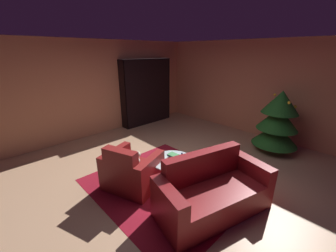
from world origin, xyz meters
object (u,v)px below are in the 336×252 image
(couch_red, at_px, (212,193))
(decorated_tree, at_px, (278,121))
(book_stack_on_table, at_px, (173,156))
(bottle_on_table, at_px, (182,160))
(armchair_red, at_px, (131,172))
(coffee_table, at_px, (173,162))
(bookshelf_unit, at_px, (149,93))

(couch_red, relative_size, decorated_tree, 1.26)
(book_stack_on_table, relative_size, bottle_on_table, 0.98)
(armchair_red, bearing_deg, coffee_table, 55.88)
(book_stack_on_table, bearing_deg, bottle_on_table, -9.96)
(book_stack_on_table, height_order, decorated_tree, decorated_tree)
(decorated_tree, bearing_deg, couch_red, -86.97)
(coffee_table, height_order, book_stack_on_table, book_stack_on_table)
(armchair_red, bearing_deg, bottle_on_table, 44.47)
(bookshelf_unit, bearing_deg, couch_red, -26.93)
(bookshelf_unit, relative_size, bottle_on_table, 9.59)
(couch_red, height_order, coffee_table, couch_red)
(couch_red, bearing_deg, armchair_red, -157.81)
(coffee_table, relative_size, bottle_on_table, 3.56)
(armchair_red, height_order, coffee_table, armchair_red)
(bookshelf_unit, distance_m, coffee_table, 3.69)
(coffee_table, xyz_separation_m, book_stack_on_table, (-0.03, 0.05, 0.09))
(couch_red, bearing_deg, bottle_on_table, 173.69)
(armchair_red, relative_size, bottle_on_table, 5.05)
(couch_red, bearing_deg, book_stack_on_table, 172.74)
(bookshelf_unit, xyz_separation_m, decorated_tree, (3.84, 0.78, -0.24))
(coffee_table, distance_m, bottle_on_table, 0.25)
(bookshelf_unit, xyz_separation_m, coffee_table, (3.07, -1.95, -0.58))
(coffee_table, bearing_deg, decorated_tree, 74.31)
(book_stack_on_table, bearing_deg, coffee_table, -54.21)
(couch_red, distance_m, book_stack_on_table, 0.98)
(bookshelf_unit, distance_m, book_stack_on_table, 3.62)
(coffee_table, xyz_separation_m, decorated_tree, (0.77, 2.73, 0.34))
(book_stack_on_table, bearing_deg, couch_red, -7.26)
(bookshelf_unit, xyz_separation_m, couch_red, (3.99, -2.03, -0.70))
(bookshelf_unit, bearing_deg, coffee_table, -32.40)
(couch_red, height_order, decorated_tree, decorated_tree)
(bottle_on_table, bearing_deg, coffee_table, -179.48)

